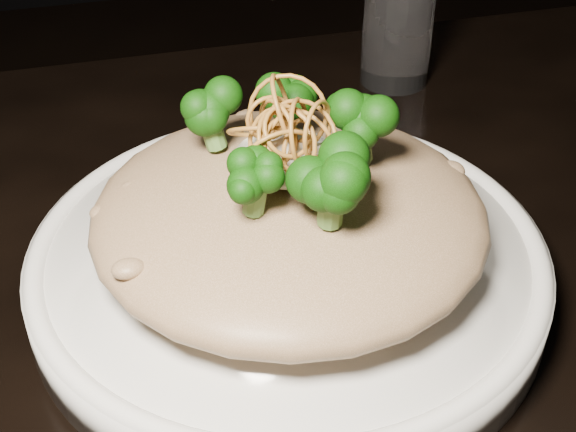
% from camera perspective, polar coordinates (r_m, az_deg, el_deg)
% --- Properties ---
extents(table, '(1.10, 0.80, 0.75)m').
position_cam_1_polar(table, '(0.57, 9.99, -12.13)').
color(table, black).
rests_on(table, ground).
extents(plate, '(0.32, 0.32, 0.03)m').
position_cam_1_polar(plate, '(0.50, 0.00, -3.56)').
color(plate, white).
rests_on(plate, table).
extents(risotto, '(0.23, 0.23, 0.05)m').
position_cam_1_polar(risotto, '(0.47, 0.10, 0.17)').
color(risotto, brown).
rests_on(risotto, plate).
extents(broccoli, '(0.15, 0.15, 0.05)m').
position_cam_1_polar(broccoli, '(0.45, -0.02, 5.96)').
color(broccoli, black).
rests_on(broccoli, risotto).
extents(cheese, '(0.06, 0.06, 0.02)m').
position_cam_1_polar(cheese, '(0.46, -0.13, 4.20)').
color(cheese, white).
rests_on(cheese, risotto).
extents(shallots, '(0.06, 0.06, 0.04)m').
position_cam_1_polar(shallots, '(0.44, 0.28, 6.87)').
color(shallots, brown).
rests_on(shallots, cheese).
extents(drinking_glass, '(0.06, 0.06, 0.11)m').
position_cam_1_polar(drinking_glass, '(0.73, 7.82, 13.31)').
color(drinking_glass, white).
rests_on(drinking_glass, table).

